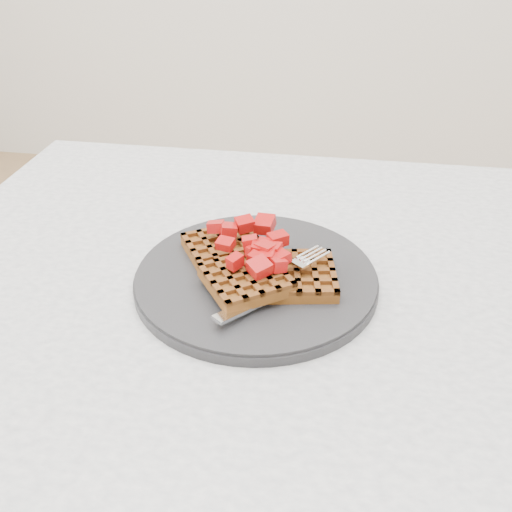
# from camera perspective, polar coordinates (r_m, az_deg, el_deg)

# --- Properties ---
(table) EXTENTS (1.20, 0.80, 0.75)m
(table) POSITION_cam_1_polar(r_m,az_deg,el_deg) (0.78, 10.51, -10.08)
(table) COLOR silver
(table) RESTS_ON ground
(plate) EXTENTS (0.30, 0.30, 0.02)m
(plate) POSITION_cam_1_polar(r_m,az_deg,el_deg) (0.70, 0.00, -2.22)
(plate) COLOR black
(plate) RESTS_ON table
(waffles) EXTENTS (0.21, 0.20, 0.03)m
(waffles) POSITION_cam_1_polar(r_m,az_deg,el_deg) (0.68, -0.04, -1.07)
(waffles) COLOR brown
(waffles) RESTS_ON plate
(strawberry_pile) EXTENTS (0.15, 0.15, 0.02)m
(strawberry_pile) POSITION_cam_1_polar(r_m,az_deg,el_deg) (0.67, 0.00, 1.01)
(strawberry_pile) COLOR #920003
(strawberry_pile) RESTS_ON waffles
(fork) EXTENTS (0.13, 0.16, 0.02)m
(fork) POSITION_cam_1_polar(r_m,az_deg,el_deg) (0.65, 2.55, -3.11)
(fork) COLOR silver
(fork) RESTS_ON plate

